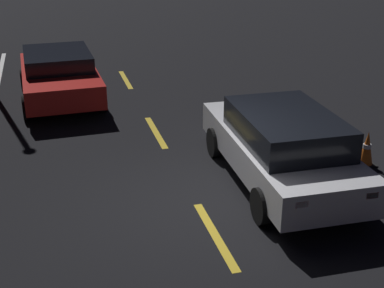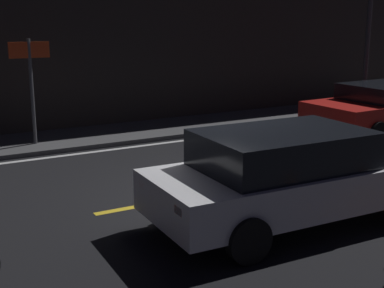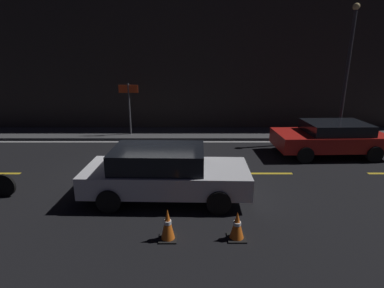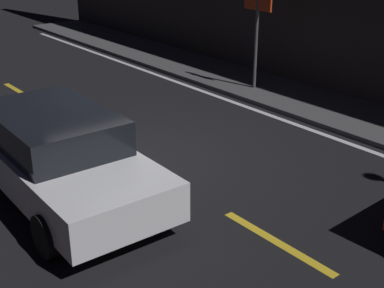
% 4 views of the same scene
% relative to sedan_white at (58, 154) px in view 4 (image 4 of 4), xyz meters
% --- Properties ---
extents(ground_plane, '(56.00, 56.00, 0.00)m').
position_rel_sedan_white_xyz_m(ground_plane, '(-0.43, 1.71, -0.75)').
color(ground_plane, black).
extents(raised_curb, '(28.00, 2.15, 0.11)m').
position_rel_sedan_white_xyz_m(raised_curb, '(-0.43, 6.78, -0.69)').
color(raised_curb, '#424244').
rests_on(raised_curb, ground).
extents(lane_dash_b, '(2.00, 0.14, 0.01)m').
position_rel_sedan_white_xyz_m(lane_dash_b, '(-5.93, 1.71, -0.74)').
color(lane_dash_b, gold).
rests_on(lane_dash_b, ground).
extents(lane_dash_c, '(2.00, 0.14, 0.01)m').
position_rel_sedan_white_xyz_m(lane_dash_c, '(-1.43, 1.71, -0.74)').
color(lane_dash_c, gold).
rests_on(lane_dash_c, ground).
extents(lane_dash_d, '(2.00, 0.14, 0.01)m').
position_rel_sedan_white_xyz_m(lane_dash_d, '(3.07, 1.71, -0.74)').
color(lane_dash_d, gold).
rests_on(lane_dash_d, ground).
extents(lane_solid_kerb, '(25.20, 0.14, 0.01)m').
position_rel_sedan_white_xyz_m(lane_solid_kerb, '(-0.43, 5.46, -0.74)').
color(lane_solid_kerb, silver).
rests_on(lane_solid_kerb, ground).
extents(sedan_white, '(4.41, 1.97, 1.41)m').
position_rel_sedan_white_xyz_m(sedan_white, '(0.00, 0.00, 0.00)').
color(sedan_white, silver).
rests_on(sedan_white, ground).
extents(shop_sign, '(0.90, 0.08, 2.40)m').
position_rel_sedan_white_xyz_m(shop_sign, '(-2.21, 6.50, 1.05)').
color(shop_sign, '#4C4C51').
rests_on(shop_sign, raised_curb).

